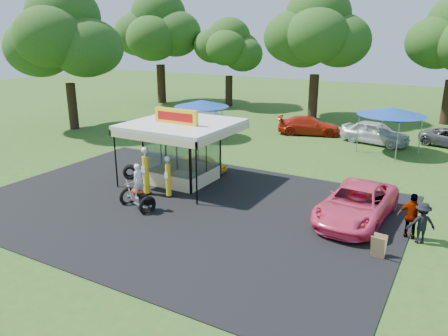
{
  "coord_description": "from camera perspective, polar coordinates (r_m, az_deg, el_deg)",
  "views": [
    {
      "loc": [
        11.39,
        -13.98,
        8.06
      ],
      "look_at": [
        1.17,
        4.0,
        1.56
      ],
      "focal_mm": 35.0,
      "sensor_mm": 36.0,
      "label": 1
    }
  ],
  "objects": [
    {
      "name": "a_frame_sign",
      "position": [
        17.33,
        19.52,
        -9.66
      ],
      "size": [
        0.53,
        0.5,
        0.9
      ],
      "rotation": [
        0.0,
        0.0,
        -0.12
      ],
      "color": "#593819",
      "rests_on": "ground"
    },
    {
      "name": "gas_station_kiosk",
      "position": [
        24.06,
        -5.41,
        2.25
      ],
      "size": [
        5.4,
        5.4,
        4.18
      ],
      "color": "white",
      "rests_on": "ground"
    },
    {
      "name": "motorcycle",
      "position": [
        20.84,
        -11.12,
        -2.97
      ],
      "size": [
        2.05,
        1.36,
        2.33
      ],
      "rotation": [
        0.0,
        0.0,
        -0.27
      ],
      "color": "black",
      "rests_on": "ground"
    },
    {
      "name": "asphalt_apron",
      "position": [
        21.21,
        -5.45,
        -4.91
      ],
      "size": [
        20.0,
        14.0,
        0.04
      ],
      "primitive_type": "cube",
      "color": "black",
      "rests_on": "ground"
    },
    {
      "name": "bg_car_a",
      "position": [
        39.48,
        -3.47,
        6.82
      ],
      "size": [
        5.02,
        2.29,
        1.59
      ],
      "primitive_type": "imported",
      "rotation": [
        0.0,
        0.0,
        1.7
      ],
      "color": "silver",
      "rests_on": "ground"
    },
    {
      "name": "bg_car_b",
      "position": [
        36.27,
        11.02,
        5.47
      ],
      "size": [
        5.4,
        3.5,
        1.46
      ],
      "primitive_type": "imported",
      "rotation": [
        0.0,
        0.0,
        1.89
      ],
      "color": "red",
      "rests_on": "ground"
    },
    {
      "name": "bg_car_c",
      "position": [
        34.48,
        19.14,
        4.4
      ],
      "size": [
        5.26,
        2.99,
        1.69
      ],
      "primitive_type": "imported",
      "rotation": [
        0.0,
        0.0,
        1.36
      ],
      "color": "silver",
      "rests_on": "ground"
    },
    {
      "name": "oak_far_c",
      "position": [
        42.51,
        12.03,
        16.32
      ],
      "size": [
        10.01,
        10.01,
        11.8
      ],
      "color": "black",
      "rests_on": "ground"
    },
    {
      "name": "oak_far_b",
      "position": [
        48.94,
        0.66,
        14.96
      ],
      "size": [
        7.79,
        7.79,
        9.29
      ],
      "color": "black",
      "rests_on": "ground"
    },
    {
      "name": "tent_west",
      "position": [
        34.17,
        -2.95,
        8.39
      ],
      "size": [
        4.26,
        4.26,
        2.98
      ],
      "rotation": [
        0.0,
        0.0,
        0.36
      ],
      "color": "gray",
      "rests_on": "ground"
    },
    {
      "name": "gas_pump_right",
      "position": [
        22.05,
        -7.3,
        -1.26
      ],
      "size": [
        0.41,
        0.41,
        2.17
      ],
      "color": "black",
      "rests_on": "ground"
    },
    {
      "name": "ground",
      "position": [
        19.75,
        -8.79,
        -6.85
      ],
      "size": [
        120.0,
        120.0,
        0.0
      ],
      "primitive_type": "plane",
      "color": "#2B541A",
      "rests_on": "ground"
    },
    {
      "name": "spectator_east_b",
      "position": [
        19.15,
        23.37,
        -5.82
      ],
      "size": [
        1.17,
        0.57,
        1.92
      ],
      "primitive_type": "imported",
      "rotation": [
        0.0,
        0.0,
        3.23
      ],
      "color": "gray",
      "rests_on": "ground"
    },
    {
      "name": "spare_tires",
      "position": [
        25.38,
        -12.2,
        -0.51
      ],
      "size": [
        1.04,
        0.89,
        0.84
      ],
      "rotation": [
        0.0,
        0.0,
        0.46
      ],
      "color": "black",
      "rests_on": "ground"
    },
    {
      "name": "oak_near",
      "position": [
        39.23,
        -19.96,
        15.21
      ],
      "size": [
        10.0,
        10.0,
        11.51
      ],
      "color": "black",
      "rests_on": "ground"
    },
    {
      "name": "gas_pump_left",
      "position": [
        22.5,
        -10.17,
        -0.54
      ],
      "size": [
        0.47,
        0.47,
        2.54
      ],
      "color": "black",
      "rests_on": "ground"
    },
    {
      "name": "tent_east",
      "position": [
        31.74,
        21.04,
        6.87
      ],
      "size": [
        4.53,
        4.53,
        3.16
      ],
      "rotation": [
        0.0,
        0.0,
        -0.37
      ],
      "color": "gray",
      "rests_on": "ground"
    },
    {
      "name": "pink_sedan",
      "position": [
        20.15,
        16.91,
        -4.5
      ],
      "size": [
        2.93,
        5.81,
        1.58
      ],
      "primitive_type": "imported",
      "rotation": [
        0.0,
        0.0,
        -0.06
      ],
      "color": "#F84371",
      "rests_on": "ground"
    },
    {
      "name": "spectator_east_a",
      "position": [
        18.97,
        24.4,
        -6.55
      ],
      "size": [
        1.26,
        1.06,
        1.7
      ],
      "primitive_type": "imported",
      "rotation": [
        0.0,
        0.0,
        3.61
      ],
      "color": "black",
      "rests_on": "ground"
    },
    {
      "name": "oak_far_a",
      "position": [
        51.98,
        -8.46,
        16.98
      ],
      "size": [
        10.34,
        10.34,
        12.25
      ],
      "color": "black",
      "rests_on": "ground"
    },
    {
      "name": "kiosk_car",
      "position": [
        26.18,
        -2.58,
        0.6
      ],
      "size": [
        2.82,
        1.13,
        0.96
      ],
      "primitive_type": "imported",
      "rotation": [
        0.0,
        0.0,
        1.57
      ],
      "color": "yellow",
      "rests_on": "ground"
    }
  ]
}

